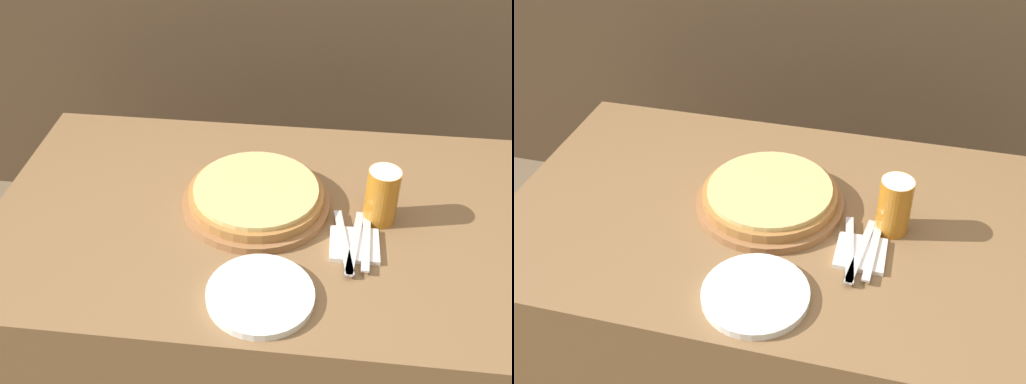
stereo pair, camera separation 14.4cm
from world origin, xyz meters
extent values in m
cube|color=olive|center=(0.00, 0.00, 0.36)|extent=(1.37, 0.80, 0.72)
cylinder|color=#99663D|center=(-0.05, 0.03, 0.73)|extent=(0.36, 0.36, 0.02)
cylinder|color=#A87038|center=(-0.05, 0.03, 0.76)|extent=(0.33, 0.33, 0.02)
cylinder|color=#E0C175|center=(-0.05, 0.03, 0.77)|extent=(0.30, 0.30, 0.01)
cylinder|color=#B7701E|center=(0.24, 0.01, 0.79)|extent=(0.08, 0.08, 0.14)
cylinder|color=white|center=(0.24, 0.01, 0.86)|extent=(0.07, 0.07, 0.02)
cylinder|color=white|center=(-0.01, -0.27, 0.73)|extent=(0.22, 0.22, 0.02)
cube|color=white|center=(0.19, -0.09, 0.73)|extent=(0.11, 0.11, 0.01)
cube|color=silver|center=(0.16, -0.09, 0.74)|extent=(0.05, 0.21, 0.00)
cube|color=silver|center=(0.19, -0.09, 0.74)|extent=(0.05, 0.21, 0.00)
cube|color=silver|center=(0.21, -0.09, 0.74)|extent=(0.03, 0.18, 0.00)
camera|label=1|loc=(0.08, -1.10, 1.65)|focal=42.00mm
camera|label=2|loc=(0.22, -1.07, 1.65)|focal=42.00mm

